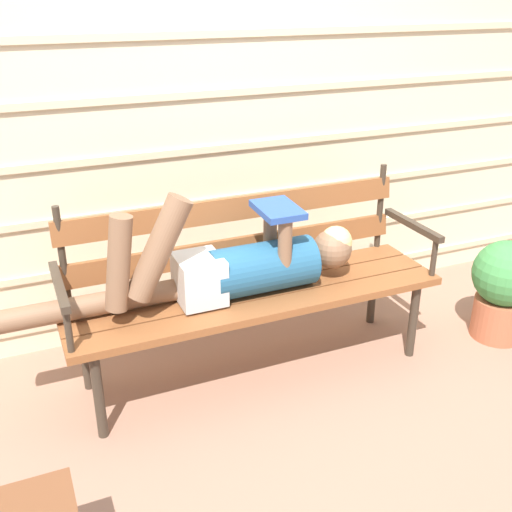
% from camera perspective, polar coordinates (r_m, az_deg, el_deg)
% --- Properties ---
extents(ground_plane, '(12.00, 12.00, 0.00)m').
position_cam_1_polar(ground_plane, '(3.01, 0.72, -11.57)').
color(ground_plane, '#936B56').
extents(house_siding, '(4.52, 0.08, 2.51)m').
position_cam_1_polar(house_siding, '(3.16, -4.71, 14.99)').
color(house_siding, beige).
rests_on(house_siding, ground).
extents(park_bench, '(1.78, 0.49, 0.90)m').
position_cam_1_polar(park_bench, '(2.88, -0.55, -1.86)').
color(park_bench, brown).
rests_on(park_bench, ground).
extents(reclining_person, '(1.68, 0.25, 0.55)m').
position_cam_1_polar(reclining_person, '(2.74, -2.26, -0.96)').
color(reclining_person, '#23567A').
extents(potted_plant, '(0.35, 0.35, 0.55)m').
position_cam_1_polar(potted_plant, '(3.46, 22.25, -2.63)').
color(potted_plant, '#AD5B3D').
rests_on(potted_plant, ground).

